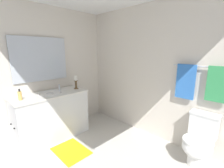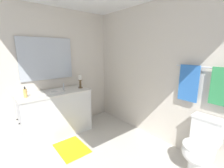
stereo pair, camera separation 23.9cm
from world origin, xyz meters
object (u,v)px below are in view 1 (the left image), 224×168
Objects in this scene: sink_basin at (50,95)px; towel_center at (218,84)px; vanity_cabinet at (52,116)px; toilet at (199,142)px; towel_near_vanity at (185,82)px; towel_bar at (203,67)px; bath_mat at (71,151)px; candle_holder_tall at (76,82)px; mirror at (41,59)px; soap_bottle at (20,96)px.

sink_basin is 2.67m from towel_center.
vanity_cabinet is 1.72× the size of toilet.
vanity_cabinet is 2.62× the size of towel_center.
towel_near_vanity is (-0.33, 0.20, 0.79)m from toilet.
vanity_cabinet is at bearing -152.67° from toilet.
towel_bar reaches higher than sink_basin.
towel_bar is (-0.12, 0.22, 1.04)m from toilet.
vanity_cabinet is at bearing -180.00° from bath_mat.
candle_holder_tall is 0.50× the size of towel_near_vanity.
bath_mat is (-1.23, -1.34, -1.15)m from towel_near_vanity.
towel_bar is 0.31m from towel_center.
towel_near_vanity is 2.15m from bath_mat.
bath_mat is at bearing -141.12° from towel_center.
towel_bar is at bearing 29.95° from mirror.
soap_bottle is at bearing -84.93° from vanity_cabinet.
bath_mat is (-1.66, -1.34, -1.17)m from towel_center.
vanity_cabinet is at bearing -144.27° from towel_near_vanity.
vanity_cabinet is at bearing 95.07° from soap_bottle.
sink_basin is 0.82× the size of towel_center.
candle_holder_tall is (0.04, 0.53, 0.58)m from vanity_cabinet.
towel_center is (0.09, 0.20, 0.81)m from toilet.
candle_holder_tall is 0.32× the size of towel_bar.
towel_bar is 1.58× the size of towel_near_vanity.
mirror is 1.85× the size of towel_near_vanity.
towel_center is at bearing 19.81° from candle_holder_tall.
towel_near_vanity is (1.86, 1.33, 0.33)m from sink_basin.
candle_holder_tall is (0.04, 0.53, 0.18)m from sink_basin.
candle_holder_tall is at bearing 138.20° from bath_mat.
mirror is (-0.28, -0.00, 0.64)m from sink_basin.
vanity_cabinet is at bearing -146.80° from towel_bar.
bath_mat is at bearing -0.09° from sink_basin.
towel_bar is at bearing 33.20° from vanity_cabinet.
mirror reaches higher than bath_mat.
mirror is at bearing 180.00° from bath_mat.
toilet is (2.15, 0.60, -0.64)m from candle_holder_tall.
towel_bar is at bearing 118.43° from toilet.
soap_bottle is 2.75m from toilet.
mirror reaches higher than candle_holder_tall.
mirror is at bearing -179.80° from sink_basin.
soap_bottle is at bearing -84.94° from sink_basin.
candle_holder_tall is 0.45× the size of bath_mat.
mirror reaches higher than towel_center.
towel_near_vanity is at bearing 148.46° from toilet.
mirror reaches higher than towel_near_vanity.
towel_bar is at bearing 4.84° from towel_near_vanity.
bath_mat is (0.58, 0.49, -0.93)m from soap_bottle.
vanity_cabinet is 4.80× the size of candle_holder_tall.
mirror reaches higher than vanity_cabinet.
towel_near_vanity is (1.81, 1.82, 0.21)m from soap_bottle.
mirror is at bearing 123.45° from soap_bottle.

